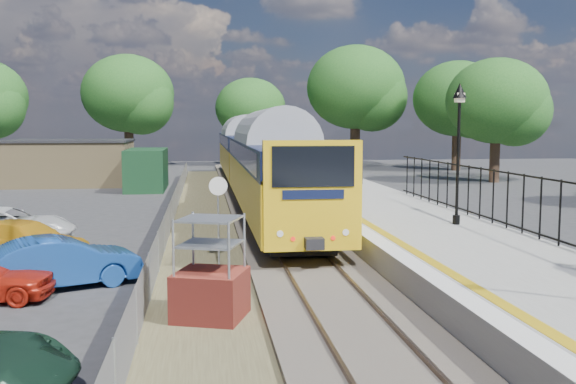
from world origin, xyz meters
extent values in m
plane|color=#2D2D30|center=(0.00, 0.00, 0.00)|extent=(120.00, 120.00, 0.00)
cube|color=#473F38|center=(0.00, 10.00, 0.10)|extent=(3.40, 80.00, 0.20)
cube|color=#4C472D|center=(-2.90, 8.00, 0.03)|extent=(2.60, 70.00, 0.06)
cube|color=brown|center=(-0.72, 10.00, 0.22)|extent=(0.07, 80.00, 0.14)
cube|color=brown|center=(0.72, 10.00, 0.22)|extent=(0.07, 80.00, 0.14)
cube|color=gray|center=(4.20, 8.00, 0.45)|extent=(5.00, 70.00, 0.90)
cube|color=silver|center=(1.95, 8.00, 0.91)|extent=(0.50, 70.00, 0.01)
cube|color=gold|center=(2.45, 8.00, 0.91)|extent=(0.30, 70.00, 0.01)
cylinder|color=black|center=(5.30, 6.00, 1.05)|extent=(0.24, 0.24, 0.30)
cylinder|color=black|center=(5.30, 6.00, 2.90)|extent=(0.10, 0.10, 3.70)
cube|color=black|center=(5.30, 6.00, 4.85)|extent=(0.08, 0.08, 0.30)
cube|color=beige|center=(5.30, 6.00, 5.02)|extent=(0.26, 0.26, 0.30)
cone|color=black|center=(5.30, 6.00, 5.25)|extent=(0.44, 0.44, 0.50)
cube|color=black|center=(6.55, 2.50, 2.65)|extent=(0.05, 26.00, 0.05)
cube|color=#9D8558|center=(-12.00, 32.00, 1.50)|extent=(8.00, 6.00, 3.00)
cube|color=black|center=(-12.00, 32.00, 3.05)|extent=(8.20, 6.20, 0.15)
cube|color=#14371B|center=(-6.50, 28.00, 1.30)|extent=(2.40, 6.00, 2.60)
cylinder|color=#332319|center=(-10.00, 50.00, 1.92)|extent=(0.88, 0.88, 3.85)
ellipsoid|color=#1B511B|center=(-10.00, 50.00, 7.15)|extent=(8.80, 8.80, 7.48)
cylinder|color=#332319|center=(2.00, 52.00, 1.57)|extent=(0.72, 0.72, 3.15)
ellipsoid|color=#1B511B|center=(2.00, 52.00, 5.85)|extent=(7.20, 7.20, 6.12)
cylinder|color=#332319|center=(12.00, 48.00, 2.10)|extent=(0.96, 0.96, 4.20)
ellipsoid|color=#1B511B|center=(12.00, 48.00, 7.80)|extent=(9.60, 9.60, 8.16)
cylinder|color=#332319|center=(20.00, 42.00, 1.75)|extent=(0.80, 0.80, 3.50)
ellipsoid|color=#1B511B|center=(20.00, 42.00, 6.50)|extent=(8.00, 8.00, 6.80)
cylinder|color=#332319|center=(18.00, 30.00, 1.57)|extent=(0.72, 0.72, 3.15)
ellipsoid|color=#1B511B|center=(18.00, 30.00, 5.85)|extent=(7.20, 7.20, 6.12)
cube|color=gold|center=(0.00, 13.15, 1.69)|extent=(2.80, 20.00, 1.90)
cube|color=black|center=(0.00, 13.15, 2.99)|extent=(2.82, 20.00, 0.90)
cube|color=black|center=(0.00, 13.15, 2.99)|extent=(2.82, 18.00, 0.70)
cube|color=black|center=(0.00, 13.15, 0.51)|extent=(2.00, 18.00, 0.45)
cube|color=gold|center=(0.00, 33.75, 1.69)|extent=(2.80, 20.00, 1.90)
cube|color=black|center=(0.00, 33.75, 2.99)|extent=(2.82, 20.00, 0.90)
cube|color=black|center=(0.00, 33.75, 2.99)|extent=(2.82, 18.00, 0.70)
cube|color=black|center=(0.00, 33.75, 0.51)|extent=(2.00, 18.00, 0.45)
cube|color=black|center=(0.00, 2.94, 3.04)|extent=(2.24, 0.04, 1.10)
cube|color=maroon|center=(-2.80, -0.51, 0.53)|extent=(1.77, 1.77, 1.07)
cylinder|color=#999EA3|center=(-2.50, 4.62, 1.20)|extent=(0.06, 0.06, 2.39)
cylinder|color=silver|center=(-2.50, 4.57, 2.39)|extent=(0.54, 0.05, 0.54)
imported|color=navy|center=(-6.55, 2.78, 0.66)|extent=(4.22, 2.83, 1.32)
imported|color=gold|center=(-8.33, 6.22, 0.62)|extent=(4.59, 3.34, 1.24)
imported|color=white|center=(-9.75, 9.16, 0.65)|extent=(4.71, 2.19, 1.31)
camera|label=1|loc=(-2.93, -13.90, 4.15)|focal=40.00mm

